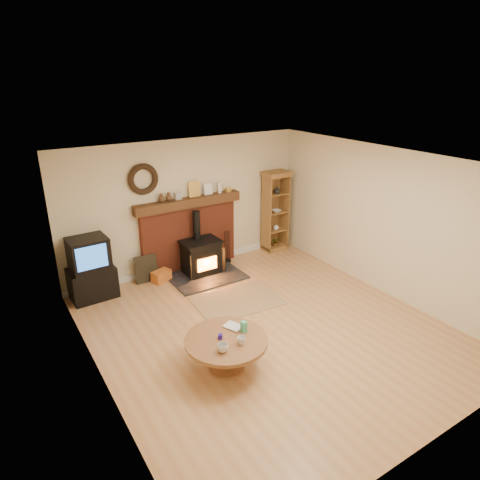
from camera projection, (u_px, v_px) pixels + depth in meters
ground at (267, 328)px, 6.70m from camera, size 5.50×5.50×0.00m
room_shell at (265, 224)px, 6.14m from camera, size 5.02×5.52×2.61m
chimney_breast at (189, 231)px, 8.50m from camera, size 2.20×0.22×1.78m
wood_stove at (202, 258)px, 8.39m from camera, size 1.40×1.00×1.26m
area_rug at (237, 301)px, 7.50m from camera, size 1.54×1.11×0.01m
tv_unit at (91, 270)px, 7.44m from camera, size 0.79×0.57×1.13m
curio_cabinet at (274, 211)px, 9.38m from camera, size 0.57×0.41×1.78m
firelog_box at (161, 276)px, 8.17m from camera, size 0.40×0.32×0.22m
leaning_painting at (146, 269)px, 8.11m from camera, size 0.44×0.12×0.53m
fire_tools at (227, 256)px, 9.00m from camera, size 0.16×0.16×0.70m
coffee_table at (227, 345)px, 5.66m from camera, size 1.11×1.11×0.63m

